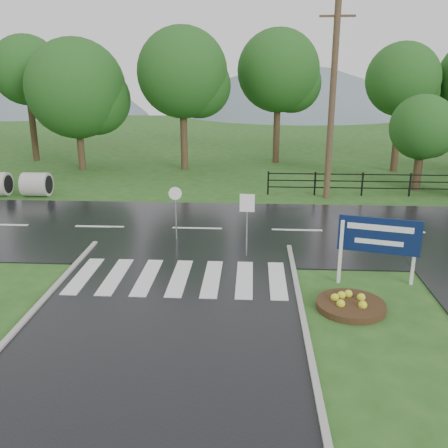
{
  "coord_description": "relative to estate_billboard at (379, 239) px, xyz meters",
  "views": [
    {
      "loc": [
        2.18,
        -9.02,
        6.22
      ],
      "look_at": [
        1.31,
        6.0,
        1.5
      ],
      "focal_mm": 40.0,
      "sensor_mm": 36.0,
      "label": 1
    }
  ],
  "objects": [
    {
      "name": "fence_west",
      "position": [
        1.82,
        10.95,
        -0.7
      ],
      "size": [
        9.58,
        0.08,
        1.2
      ],
      "color": "black",
      "rests_on": "ground"
    },
    {
      "name": "ground",
      "position": [
        -5.93,
        -5.05,
        -1.42
      ],
      "size": [
        120.0,
        120.0,
        0.0
      ],
      "primitive_type": "plane",
      "color": "#27541C",
      "rests_on": "ground"
    },
    {
      "name": "estate_billboard",
      "position": [
        0.0,
        0.0,
        0.0
      ],
      "size": [
        2.3,
        0.66,
        2.06
      ],
      "color": "silver",
      "rests_on": "ground"
    },
    {
      "name": "treeline",
      "position": [
        -4.93,
        18.95,
        -1.42
      ],
      "size": [
        83.2,
        5.2,
        10.0
      ],
      "color": "#194B17",
      "rests_on": "ground"
    },
    {
      "name": "entrance_tree_left",
      "position": [
        4.98,
        12.45,
        1.86
      ],
      "size": [
        3.34,
        3.34,
        4.98
      ],
      "color": "#3D2B1C",
      "rests_on": "ground"
    },
    {
      "name": "flower_bed",
      "position": [
        -1.03,
        -1.73,
        -1.28
      ],
      "size": [
        1.86,
        1.86,
        0.37
      ],
      "color": "#332111",
      "rests_on": "ground"
    },
    {
      "name": "utility_pole_east",
      "position": [
        -0.02,
        10.45,
        3.24
      ],
      "size": [
        1.63,
        0.31,
        9.17
      ],
      "color": "#473523",
      "rests_on": "ground"
    },
    {
      "name": "hills",
      "position": [
        -2.44,
        59.95,
        -16.96
      ],
      "size": [
        102.0,
        48.0,
        48.0
      ],
      "color": "slate",
      "rests_on": "ground"
    },
    {
      "name": "crosswalk",
      "position": [
        -5.93,
        -0.05,
        -1.36
      ],
      "size": [
        6.5,
        2.8,
        0.02
      ],
      "color": "silver",
      "rests_on": "ground"
    },
    {
      "name": "main_road",
      "position": [
        -5.93,
        4.95,
        -1.42
      ],
      "size": [
        90.0,
        8.0,
        0.04
      ],
      "primitive_type": "cube",
      "color": "black",
      "rests_on": "ground"
    },
    {
      "name": "reg_sign_small",
      "position": [
        -3.9,
        1.95,
        0.16
      ],
      "size": [
        0.5,
        0.07,
        2.24
      ],
      "color": "#939399",
      "rests_on": "ground"
    },
    {
      "name": "reg_sign_round",
      "position": [
        -6.56,
        3.56,
        -0.09
      ],
      "size": [
        0.48,
        0.09,
        2.07
      ],
      "color": "#939399",
      "rests_on": "ground"
    }
  ]
}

